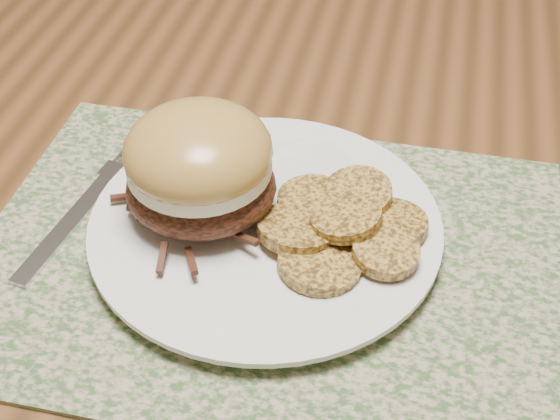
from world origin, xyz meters
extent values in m
cylinder|color=brown|center=(-0.69, 0.39, 0.35)|extent=(0.06, 0.06, 0.71)
cube|color=#3A582D|center=(-0.25, -0.26, 0.75)|extent=(0.45, 0.33, 0.00)
cylinder|color=white|center=(-0.25, -0.23, 0.76)|extent=(0.26, 0.26, 0.02)
ellipsoid|color=black|center=(-0.30, -0.23, 0.79)|extent=(0.13, 0.13, 0.05)
cylinder|color=beige|center=(-0.30, -0.23, 0.82)|extent=(0.13, 0.13, 0.01)
ellipsoid|color=olive|center=(-0.30, -0.23, 0.83)|extent=(0.13, 0.13, 0.06)
cylinder|color=#AE8533|center=(-0.22, -0.21, 0.77)|extent=(0.08, 0.08, 0.01)
cylinder|color=#AE8533|center=(-0.19, -0.20, 0.78)|extent=(0.06, 0.06, 0.02)
cylinder|color=#AE8533|center=(-0.16, -0.22, 0.77)|extent=(0.07, 0.07, 0.02)
cylinder|color=#AE8533|center=(-0.23, -0.25, 0.78)|extent=(0.08, 0.08, 0.02)
cylinder|color=#AE8533|center=(-0.19, -0.23, 0.79)|extent=(0.08, 0.08, 0.02)
cylinder|color=#AE8533|center=(-0.16, -0.26, 0.78)|extent=(0.06, 0.06, 0.02)
cylinder|color=#AE8533|center=(-0.20, -0.27, 0.77)|extent=(0.09, 0.09, 0.02)
cube|color=silver|center=(-0.41, -0.26, 0.76)|extent=(0.03, 0.13, 0.00)
cube|color=silver|center=(-0.40, -0.19, 0.76)|extent=(0.03, 0.02, 0.00)
camera|label=1|loc=(-0.15, -0.67, 1.18)|focal=50.00mm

